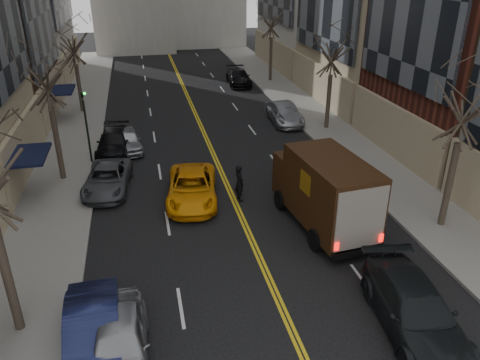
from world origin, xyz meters
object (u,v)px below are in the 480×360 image
at_px(pedestrian, 239,183).
at_px(observer_sedan, 415,309).
at_px(taxi, 192,187).
at_px(ups_truck, 324,191).

bearing_deg(pedestrian, observer_sedan, -171.89).
bearing_deg(observer_sedan, taxi, 126.22).
bearing_deg(observer_sedan, ups_truck, 101.02).
xyz_separation_m(observer_sedan, taxi, (-5.99, 10.72, -0.07)).
height_order(taxi, pedestrian, pedestrian).
relative_size(taxi, pedestrian, 2.73).
height_order(observer_sedan, pedestrian, pedestrian).
xyz_separation_m(ups_truck, observer_sedan, (0.49, -6.93, -0.98)).
distance_m(observer_sedan, pedestrian, 10.87).
distance_m(ups_truck, taxi, 6.77).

